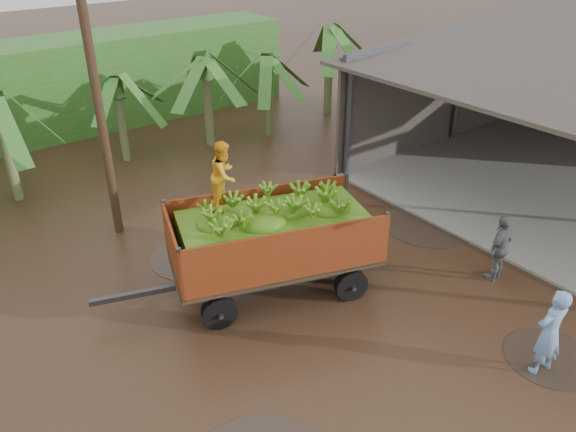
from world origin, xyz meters
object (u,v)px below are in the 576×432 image
Objects in this scene: banana_trailer at (273,237)px; utility_pole at (95,86)px; man_grey at (500,247)px; man_blue at (550,332)px.

utility_pole reaches higher than banana_trailer.
utility_pole is (-6.46, 7.82, 3.28)m from man_grey.
man_blue is at bearing -46.15° from banana_trailer.
man_blue is 1.09× the size of man_grey.
man_blue is 3.17m from man_grey.
banana_trailer reaches higher than man_blue.
man_grey is at bearing -50.45° from utility_pole.
man_blue reaches higher than man_grey.
utility_pole is (-4.44, 10.27, 3.20)m from man_blue.
man_blue is 0.23× the size of utility_pole.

